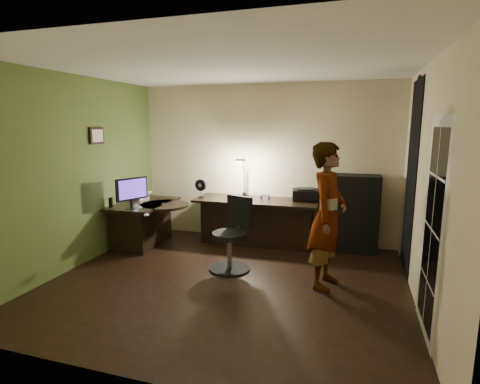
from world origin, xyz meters
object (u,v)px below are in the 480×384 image
(desk_left, at_px, (145,224))
(monitor, at_px, (131,198))
(desk_right, at_px, (256,222))
(office_chair, at_px, (230,235))
(person, at_px, (328,216))
(cabinet, at_px, (352,213))

(desk_left, height_order, monitor, monitor)
(desk_right, relative_size, office_chair, 2.02)
(desk_left, distance_m, person, 3.19)
(cabinet, bearing_deg, person, -102.07)
(desk_right, bearing_deg, cabinet, 4.71)
(desk_left, relative_size, office_chair, 1.24)
(cabinet, xyz_separation_m, office_chair, (-1.60, -1.37, -0.11))
(monitor, distance_m, office_chair, 1.73)
(desk_right, bearing_deg, monitor, -150.21)
(desk_right, xyz_separation_m, person, (1.27, -1.34, 0.52))
(desk_left, xyz_separation_m, monitor, (0.05, -0.43, 0.53))
(desk_right, bearing_deg, office_chair, -93.43)
(desk_left, xyz_separation_m, office_chair, (1.73, -0.63, 0.15))
(desk_left, height_order, office_chair, office_chair)
(desk_left, bearing_deg, monitor, -85.30)
(monitor, relative_size, person, 0.30)
(desk_left, xyz_separation_m, desk_right, (1.78, 0.59, 0.02))
(desk_right, height_order, monitor, monitor)
(desk_left, bearing_deg, desk_right, 16.31)
(monitor, bearing_deg, desk_left, 120.95)
(person, bearing_deg, monitor, 94.83)
(desk_right, xyz_separation_m, monitor, (-1.73, -1.03, 0.51))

